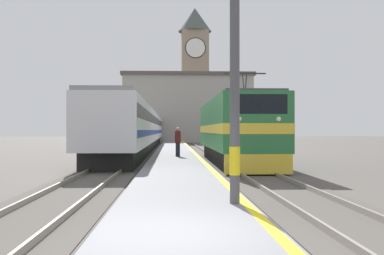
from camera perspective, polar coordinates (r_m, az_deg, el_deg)
ground_plane at (r=36.78m, az=-2.20°, el=-3.25°), size 200.00×200.00×0.00m
platform at (r=31.78m, az=-2.14°, el=-3.42°), size 2.92×140.00×0.32m
rail_track_near at (r=31.98m, az=3.70°, el=-3.63°), size 2.83×140.00×0.16m
rail_track_far at (r=31.92m, az=-7.88°, el=-3.63°), size 2.83×140.00×0.16m
locomotive_train at (r=25.05m, az=5.43°, el=-0.34°), size 2.92×14.11×4.62m
passenger_train at (r=43.60m, az=-6.45°, el=-0.13°), size 2.92×49.28×3.74m
catenary_mast at (r=9.84m, az=6.15°, el=14.40°), size 2.47×0.23×7.94m
person_on_platform at (r=26.36m, az=-1.81°, el=-1.74°), size 0.34×0.34×1.72m
clock_tower at (r=79.77m, az=0.35°, el=7.41°), size 5.84×5.84×23.46m
station_building at (r=69.39m, az=-0.56°, el=2.47°), size 19.86×8.22×10.48m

